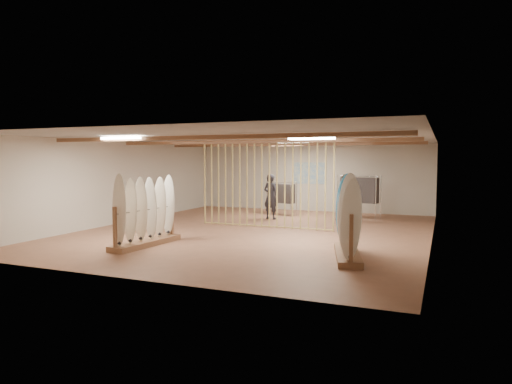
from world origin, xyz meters
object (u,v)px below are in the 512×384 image
at_px(clothing_rack_b, 359,190).
at_px(shopper_b, 347,195).
at_px(clothing_rack_a, 281,193).
at_px(shopper_a, 271,194).
at_px(rack_left, 146,221).
at_px(rack_right, 348,230).

xyz_separation_m(clothing_rack_b, shopper_b, (-0.26, -0.89, -0.12)).
relative_size(clothing_rack_a, shopper_a, 0.70).
height_order(rack_left, clothing_rack_b, rack_left).
bearing_deg(shopper_a, shopper_b, -155.03).
height_order(clothing_rack_b, shopper_b, shopper_b).
relative_size(rack_right, shopper_a, 1.25).
xyz_separation_m(clothing_rack_a, shopper_a, (0.04, -1.27, 0.08)).
bearing_deg(shopper_a, rack_left, 93.80).
distance_m(rack_left, shopper_a, 6.12).
bearing_deg(clothing_rack_b, rack_right, -65.56).
relative_size(rack_left, shopper_a, 1.22).
distance_m(rack_left, clothing_rack_a, 7.36).
relative_size(rack_right, clothing_rack_b, 1.44).
bearing_deg(rack_right, clothing_rack_b, 83.01).
xyz_separation_m(shopper_a, shopper_b, (2.68, 0.50, -0.00)).
bearing_deg(clothing_rack_b, clothing_rack_a, -161.07).
distance_m(clothing_rack_b, shopper_b, 0.94).
relative_size(rack_left, clothing_rack_b, 1.41).
xyz_separation_m(rack_right, clothing_rack_a, (-3.93, 6.74, 0.23)).
relative_size(clothing_rack_a, clothing_rack_b, 0.81).
relative_size(rack_right, clothing_rack_a, 1.77).
xyz_separation_m(clothing_rack_a, shopper_b, (2.73, -0.78, 0.08)).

